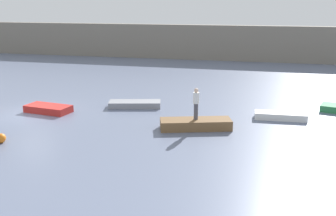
{
  "coord_description": "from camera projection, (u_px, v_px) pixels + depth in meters",
  "views": [
    {
      "loc": [
        13.43,
        -20.26,
        6.51
      ],
      "look_at": [
        7.99,
        1.75,
        0.41
      ],
      "focal_mm": 42.41,
      "sensor_mm": 36.0,
      "label": 1
    }
  ],
  "objects": [
    {
      "name": "ground_plane",
      "position": [
        32.0,
        114.0,
        23.8
      ],
      "size": [
        120.0,
        120.0,
        0.0
      ],
      "primitive_type": "plane",
      "color": "slate"
    },
    {
      "name": "person_white_shirt",
      "position": [
        196.0,
        102.0,
        20.58
      ],
      "size": [
        0.32,
        0.32,
        1.67
      ],
      "color": "#4C4C56",
      "rests_on": "rowboat_brown"
    },
    {
      "name": "rowboat_white",
      "position": [
        280.0,
        116.0,
        22.65
      ],
      "size": [
        2.93,
        1.09,
        0.38
      ],
      "primitive_type": "cube",
      "rotation": [
        0.0,
        0.0,
        0.04
      ],
      "color": "white",
      "rests_on": "ground_plane"
    },
    {
      "name": "rowboat_red",
      "position": [
        48.0,
        109.0,
        24.07
      ],
      "size": [
        2.9,
        1.65,
        0.42
      ],
      "primitive_type": "cube",
      "rotation": [
        0.0,
        0.0,
        -0.14
      ],
      "color": "red",
      "rests_on": "ground_plane"
    },
    {
      "name": "rowboat_brown",
      "position": [
        196.0,
        124.0,
        20.89
      ],
      "size": [
        3.9,
        2.26,
        0.52
      ],
      "primitive_type": "cube",
      "rotation": [
        0.0,
        0.0,
        0.31
      ],
      "color": "brown",
      "rests_on": "ground_plane"
    },
    {
      "name": "mooring_buoy",
      "position": [
        1.0,
        138.0,
        18.84
      ],
      "size": [
        0.46,
        0.46,
        0.46
      ],
      "primitive_type": "sphere",
      "color": "orange",
      "rests_on": "ground_plane"
    },
    {
      "name": "rowboat_grey",
      "position": [
        135.0,
        104.0,
        25.24
      ],
      "size": [
        3.44,
        1.93,
        0.38
      ],
      "primitive_type": "cube",
      "rotation": [
        0.0,
        0.0,
        0.25
      ],
      "color": "gray",
      "rests_on": "ground_plane"
    },
    {
      "name": "embankment_wall",
      "position": [
        150.0,
        41.0,
        47.02
      ],
      "size": [
        80.0,
        1.2,
        3.95
      ],
      "primitive_type": "cube",
      "color": "gray",
      "rests_on": "ground_plane"
    }
  ]
}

